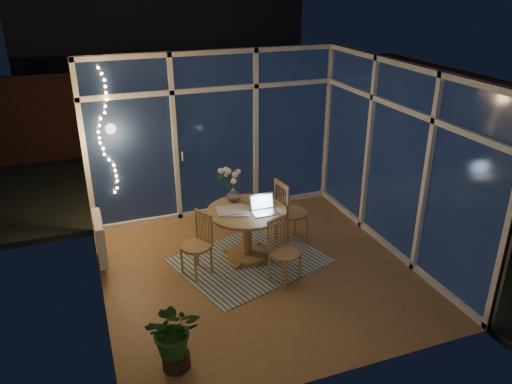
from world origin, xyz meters
The scene contains 25 objects.
floor centered at (0.00, 0.00, 0.00)m, with size 4.00×4.00×0.00m, color brown.
ceiling centered at (0.00, 0.00, 2.60)m, with size 4.00×4.00×0.00m, color white.
wall_back centered at (0.00, 2.00, 1.30)m, with size 4.00×0.04×2.60m, color beige.
wall_front centered at (0.00, -2.00, 1.30)m, with size 4.00×0.04×2.60m, color beige.
wall_left centered at (-2.00, 0.00, 1.30)m, with size 0.04×4.00×2.60m, color beige.
wall_right centered at (2.00, 0.00, 1.30)m, with size 0.04×4.00×2.60m, color beige.
window_wall_back centered at (0.00, 1.96, 1.30)m, with size 4.00×0.10×2.60m, color white.
window_wall_right centered at (1.96, 0.00, 1.30)m, with size 0.10×4.00×2.60m, color white.
radiator centered at (-1.94, 0.90, 0.40)m, with size 0.10×0.70×0.58m, color white.
fairy_lights centered at (-1.65, 1.88, 1.52)m, with size 0.24×0.10×1.85m, color #FFBA66, non-canonical shape.
garden_patio centered at (0.50, 5.00, -0.06)m, with size 12.00×6.00×0.10m, color black.
garden_fence centered at (0.00, 5.50, 0.90)m, with size 11.00×0.08×1.80m, color #3A1F15.
neighbour_roof centered at (0.30, 8.50, 2.20)m, with size 7.00×3.00×2.20m, color #2F3239.
garden_shrubs centered at (-0.80, 3.40, 0.45)m, with size 0.90×0.90×0.90m, color #183216.
rug centered at (-0.05, 0.29, 0.01)m, with size 1.84×1.47×0.01m, color beige.
dining_table centered at (-0.05, 0.39, 0.36)m, with size 1.07×1.07×0.73m, color olive.
chair_left centered at (-0.80, 0.23, 0.43)m, with size 0.40×0.40×0.86m, color olive.
chair_right centered at (0.69, 0.56, 0.50)m, with size 0.46×0.46×1.00m, color olive.
chair_front centered at (0.20, -0.33, 0.43)m, with size 0.40×0.40×0.86m, color olive.
laptop centered at (0.15, 0.23, 0.85)m, with size 0.33×0.28×0.24m, color silver, non-canonical shape.
flower_vase centered at (-0.12, 0.73, 0.83)m, with size 0.20×0.20×0.21m, color white.
bowl centered at (0.24, 0.58, 0.75)m, with size 0.15×0.15×0.04m, color white.
newspapers centered at (-0.24, 0.41, 0.74)m, with size 0.40×0.30×0.02m, color silver.
phone centered at (0.08, 0.29, 0.73)m, with size 0.10×0.05×0.01m, color black.
potted_plant centered at (-1.41, -1.35, 0.38)m, with size 0.54×0.47×0.76m, color #1B4D1C.
Camera 1 is at (-2.02, -5.25, 3.61)m, focal length 35.00 mm.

